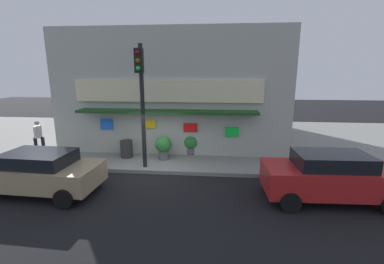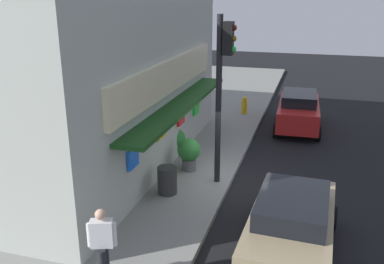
{
  "view_description": "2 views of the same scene",
  "coord_description": "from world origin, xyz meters",
  "px_view_note": "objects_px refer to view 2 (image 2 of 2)",
  "views": [
    {
      "loc": [
        2.8,
        -10.39,
        4.28
      ],
      "look_at": [
        1.77,
        0.54,
        1.76
      ],
      "focal_mm": 24.87,
      "sensor_mm": 36.0,
      "label": 1
    },
    {
      "loc": [
        -12.39,
        -2.3,
        5.96
      ],
      "look_at": [
        -0.09,
        1.33,
        1.68
      ],
      "focal_mm": 39.51,
      "sensor_mm": 36.0,
      "label": 2
    }
  ],
  "objects_px": {
    "traffic_light": "(222,79)",
    "potted_plant_by_doorway": "(175,140)",
    "parked_car_red": "(298,110)",
    "trash_can": "(167,180)",
    "pedestrian": "(103,244)",
    "parked_car_tan": "(291,224)",
    "fire_hydrant": "(244,105)",
    "potted_plant_by_window": "(189,152)"
  },
  "relations": [
    {
      "from": "trash_can",
      "to": "traffic_light",
      "type": "bearing_deg",
      "value": -47.28
    },
    {
      "from": "potted_plant_by_window",
      "to": "parked_car_red",
      "type": "height_order",
      "value": "parked_car_red"
    },
    {
      "from": "pedestrian",
      "to": "potted_plant_by_window",
      "type": "height_order",
      "value": "pedestrian"
    },
    {
      "from": "trash_can",
      "to": "potted_plant_by_doorway",
      "type": "xyz_separation_m",
      "value": [
        3.08,
        0.78,
        0.15
      ]
    },
    {
      "from": "pedestrian",
      "to": "traffic_light",
      "type": "bearing_deg",
      "value": -11.72
    },
    {
      "from": "fire_hydrant",
      "to": "parked_car_tan",
      "type": "xyz_separation_m",
      "value": [
        -11.23,
        -3.02,
        0.22
      ]
    },
    {
      "from": "traffic_light",
      "to": "parked_car_tan",
      "type": "distance_m",
      "value": 4.76
    },
    {
      "from": "pedestrian",
      "to": "potted_plant_by_window",
      "type": "bearing_deg",
      "value": 0.63
    },
    {
      "from": "traffic_light",
      "to": "potted_plant_by_doorway",
      "type": "relative_size",
      "value": 5.11
    },
    {
      "from": "trash_can",
      "to": "pedestrian",
      "type": "relative_size",
      "value": 0.47
    },
    {
      "from": "traffic_light",
      "to": "fire_hydrant",
      "type": "bearing_deg",
      "value": 4.36
    },
    {
      "from": "trash_can",
      "to": "parked_car_tan",
      "type": "relative_size",
      "value": 0.2
    },
    {
      "from": "potted_plant_by_window",
      "to": "parked_car_red",
      "type": "bearing_deg",
      "value": -27.53
    },
    {
      "from": "pedestrian",
      "to": "parked_car_tan",
      "type": "distance_m",
      "value": 4.36
    },
    {
      "from": "fire_hydrant",
      "to": "potted_plant_by_window",
      "type": "distance_m",
      "value": 7.54
    },
    {
      "from": "parked_car_tan",
      "to": "parked_car_red",
      "type": "distance_m",
      "value": 10.01
    },
    {
      "from": "fire_hydrant",
      "to": "potted_plant_by_window",
      "type": "bearing_deg",
      "value": 175.35
    },
    {
      "from": "parked_car_tan",
      "to": "traffic_light",
      "type": "bearing_deg",
      "value": 37.69
    },
    {
      "from": "potted_plant_by_window",
      "to": "traffic_light",
      "type": "bearing_deg",
      "value": -116.46
    },
    {
      "from": "fire_hydrant",
      "to": "pedestrian",
      "type": "relative_size",
      "value": 0.49
    },
    {
      "from": "pedestrian",
      "to": "parked_car_tan",
      "type": "xyz_separation_m",
      "value": [
        2.48,
        -3.56,
        -0.35
      ]
    },
    {
      "from": "fire_hydrant",
      "to": "parked_car_red",
      "type": "height_order",
      "value": "parked_car_red"
    },
    {
      "from": "fire_hydrant",
      "to": "parked_car_tan",
      "type": "height_order",
      "value": "parked_car_tan"
    },
    {
      "from": "parked_car_tan",
      "to": "trash_can",
      "type": "bearing_deg",
      "value": 63.5
    },
    {
      "from": "trash_can",
      "to": "pedestrian",
      "type": "bearing_deg",
      "value": -177.55
    },
    {
      "from": "trash_can",
      "to": "parked_car_red",
      "type": "xyz_separation_m",
      "value": [
        8.14,
        -3.39,
        0.28
      ]
    },
    {
      "from": "traffic_light",
      "to": "potted_plant_by_doorway",
      "type": "xyz_separation_m",
      "value": [
        1.83,
        2.12,
        -2.76
      ]
    },
    {
      "from": "fire_hydrant",
      "to": "parked_car_red",
      "type": "xyz_separation_m",
      "value": [
        -1.23,
        -2.66,
        0.28
      ]
    },
    {
      "from": "traffic_light",
      "to": "parked_car_red",
      "type": "xyz_separation_m",
      "value": [
        6.89,
        -2.04,
        -2.62
      ]
    },
    {
      "from": "parked_car_red",
      "to": "pedestrian",
      "type": "bearing_deg",
      "value": 165.6
    },
    {
      "from": "trash_can",
      "to": "potted_plant_by_window",
      "type": "height_order",
      "value": "potted_plant_by_window"
    },
    {
      "from": "trash_can",
      "to": "parked_car_red",
      "type": "bearing_deg",
      "value": -22.63
    },
    {
      "from": "traffic_light",
      "to": "trash_can",
      "type": "distance_m",
      "value": 3.43
    },
    {
      "from": "trash_can",
      "to": "pedestrian",
      "type": "xyz_separation_m",
      "value": [
        -4.35,
        -0.19,
        0.56
      ]
    },
    {
      "from": "pedestrian",
      "to": "potted_plant_by_window",
      "type": "xyz_separation_m",
      "value": [
        6.2,
        0.07,
        -0.33
      ]
    },
    {
      "from": "trash_can",
      "to": "potted_plant_by_window",
      "type": "distance_m",
      "value": 1.87
    },
    {
      "from": "fire_hydrant",
      "to": "potted_plant_by_doorway",
      "type": "xyz_separation_m",
      "value": [
        -6.29,
        1.5,
        0.15
      ]
    },
    {
      "from": "traffic_light",
      "to": "potted_plant_by_doorway",
      "type": "bearing_deg",
      "value": 49.19
    },
    {
      "from": "potted_plant_by_doorway",
      "to": "potted_plant_by_window",
      "type": "relative_size",
      "value": 0.9
    },
    {
      "from": "fire_hydrant",
      "to": "potted_plant_by_doorway",
      "type": "bearing_deg",
      "value": 166.54
    },
    {
      "from": "potted_plant_by_window",
      "to": "parked_car_tan",
      "type": "distance_m",
      "value": 5.2
    },
    {
      "from": "potted_plant_by_window",
      "to": "potted_plant_by_doorway",
      "type": "bearing_deg",
      "value": 36.2
    }
  ]
}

